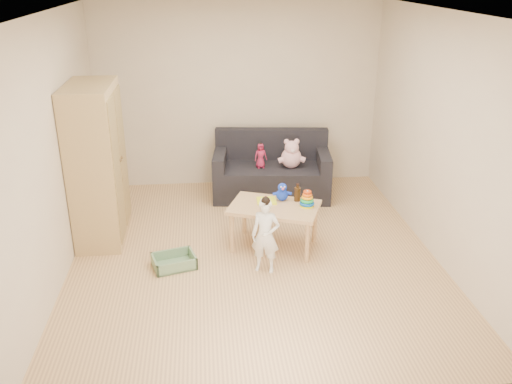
{
  "coord_description": "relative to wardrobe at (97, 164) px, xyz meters",
  "views": [
    {
      "loc": [
        -0.52,
        -5.34,
        2.99
      ],
      "look_at": [
        0.05,
        0.25,
        0.65
      ],
      "focal_mm": 38.0,
      "sensor_mm": 36.0,
      "label": 1
    }
  ],
  "objects": [
    {
      "name": "room",
      "position": [
        1.74,
        -0.64,
        0.39
      ],
      "size": [
        4.5,
        4.5,
        4.5
      ],
      "color": "#DBB076",
      "rests_on": "ground"
    },
    {
      "name": "toddler",
      "position": [
        1.82,
        -1.0,
        -0.51
      ],
      "size": [
        0.35,
        0.29,
        0.8
      ],
      "primitive_type": "imported",
      "rotation": [
        0.0,
        0.0,
        -0.34
      ],
      "color": "white",
      "rests_on": "ground"
    },
    {
      "name": "play_table",
      "position": [
        1.98,
        -0.49,
        -0.65
      ],
      "size": [
        1.14,
        0.93,
        0.52
      ],
      "primitive_type": "cube",
      "rotation": [
        0.0,
        0.0,
        -0.37
      ],
      "color": "#DFB37A",
      "rests_on": "ground"
    },
    {
      "name": "wooden_figure",
      "position": [
        1.89,
        -0.47,
        -0.34
      ],
      "size": [
        0.06,
        0.05,
        0.12
      ],
      "primitive_type": null,
      "rotation": [
        0.0,
        0.0,
        -0.31
      ],
      "color": "maroon",
      "rests_on": "play_table"
    },
    {
      "name": "ring_stacker",
      "position": [
        2.34,
        -0.54,
        -0.32
      ],
      "size": [
        0.17,
        0.17,
        0.19
      ],
      "color": "#F8FF0D",
      "rests_on": "play_table"
    },
    {
      "name": "wardrobe",
      "position": [
        0.0,
        0.0,
        0.0
      ],
      "size": [
        0.51,
        1.01,
        1.82
      ],
      "primitive_type": "cube",
      "color": "tan",
      "rests_on": "ground"
    },
    {
      "name": "sofa",
      "position": [
        2.15,
        1.01,
        -0.69
      ],
      "size": [
        1.67,
        0.97,
        0.45
      ],
      "primitive_type": "cube",
      "rotation": [
        0.0,
        0.0,
        -0.11
      ],
      "color": "black",
      "rests_on": "ground"
    },
    {
      "name": "yellow_book",
      "position": [
        1.91,
        -0.36,
        -0.39
      ],
      "size": [
        0.22,
        0.22,
        0.02
      ],
      "primitive_type": "cube",
      "rotation": [
        0.0,
        0.0,
        -0.03
      ],
      "color": "#F1FF1A",
      "rests_on": "play_table"
    },
    {
      "name": "doll",
      "position": [
        1.99,
        0.95,
        -0.3
      ],
      "size": [
        0.19,
        0.14,
        0.34
      ],
      "primitive_type": "imported",
      "rotation": [
        0.0,
        0.0,
        0.17
      ],
      "color": "#B12149",
      "rests_on": "sofa"
    },
    {
      "name": "storage_bin",
      "position": [
        0.86,
        -0.83,
        -0.84
      ],
      "size": [
        0.51,
        0.44,
        0.13
      ],
      "primitive_type": null,
      "rotation": [
        0.0,
        0.0,
        0.27
      ],
      "color": "gray",
      "rests_on": "ground"
    },
    {
      "name": "pink_bear",
      "position": [
        2.4,
        0.92,
        -0.29
      ],
      "size": [
        0.3,
        0.26,
        0.34
      ],
      "primitive_type": null,
      "rotation": [
        0.0,
        0.0,
        -0.0
      ],
      "color": "#FFBBC9",
      "rests_on": "sofa"
    },
    {
      "name": "blue_plush",
      "position": [
        2.09,
        -0.34,
        -0.29
      ],
      "size": [
        0.18,
        0.14,
        0.22
      ],
      "primitive_type": null,
      "rotation": [
        0.0,
        0.0,
        -0.02
      ],
      "color": "blue",
      "rests_on": "play_table"
    },
    {
      "name": "brown_bottle",
      "position": [
        2.26,
        -0.38,
        -0.31
      ],
      "size": [
        0.07,
        0.07,
        0.21
      ],
      "color": "black",
      "rests_on": "play_table"
    }
  ]
}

